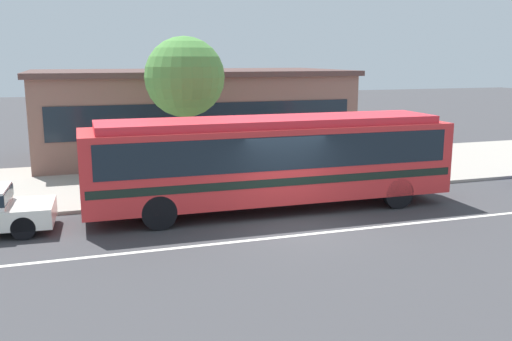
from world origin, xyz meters
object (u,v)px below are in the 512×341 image
at_px(pedestrian_waiting_near_sign, 136,172).
at_px(street_tree_near_stop, 185,78).
at_px(transit_bus, 272,157).
at_px(pedestrian_walking_along_curb, 325,161).
at_px(bus_stop_sign, 366,140).

height_order(pedestrian_waiting_near_sign, street_tree_near_stop, street_tree_near_stop).
xyz_separation_m(transit_bus, pedestrian_waiting_near_sign, (-4.04, 1.89, -0.59)).
relative_size(transit_bus, pedestrian_walking_along_curb, 7.01).
distance_m(pedestrian_waiting_near_sign, bus_stop_sign, 8.52).
height_order(pedestrian_walking_along_curb, street_tree_near_stop, street_tree_near_stop).
xyz_separation_m(transit_bus, bus_stop_sign, (4.46, 2.03, 0.05)).
bearing_deg(transit_bus, pedestrian_walking_along_curb, 33.85).
bearing_deg(pedestrian_waiting_near_sign, bus_stop_sign, 0.95).
bearing_deg(transit_bus, street_tree_near_stop, 112.67).
bearing_deg(pedestrian_walking_along_curb, street_tree_near_stop, 150.14).
xyz_separation_m(transit_bus, pedestrian_walking_along_curb, (2.71, 1.82, -0.62)).
bearing_deg(bus_stop_sign, pedestrian_waiting_near_sign, -179.05).
distance_m(transit_bus, pedestrian_walking_along_curb, 3.32).
bearing_deg(street_tree_near_stop, pedestrian_waiting_near_sign, -130.49).
bearing_deg(bus_stop_sign, pedestrian_walking_along_curb, -173.22).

